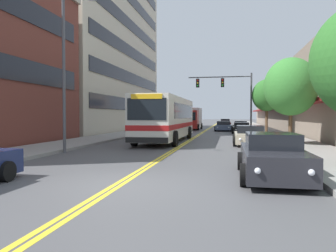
% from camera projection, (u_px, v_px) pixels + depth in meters
% --- Properties ---
extents(ground_plane, '(240.00, 240.00, 0.00)m').
position_uv_depth(ground_plane, '(208.00, 129.00, 45.61)').
color(ground_plane, '#4C4C4F').
extents(sidewalk_left, '(3.46, 106.00, 0.16)m').
position_uv_depth(sidewalk_left, '(157.00, 128.00, 46.96)').
color(sidewalk_left, gray).
rests_on(sidewalk_left, ground_plane).
extents(sidewalk_right, '(3.46, 106.00, 0.16)m').
position_uv_depth(sidewalk_right, '(261.00, 129.00, 44.26)').
color(sidewalk_right, gray).
rests_on(sidewalk_right, ground_plane).
extents(centre_line, '(0.34, 106.00, 0.01)m').
position_uv_depth(centre_line, '(208.00, 129.00, 45.61)').
color(centre_line, yellow).
rests_on(centre_line, ground_plane).
extents(office_tower_left, '(12.08, 28.30, 23.09)m').
position_uv_depth(office_tower_left, '(88.00, 42.00, 42.51)').
color(office_tower_left, beige).
rests_on(office_tower_left, ground_plane).
extents(storefront_row_right, '(9.10, 68.00, 7.80)m').
position_uv_depth(storefront_row_right, '(308.00, 101.00, 43.03)').
color(storefront_row_right, gray).
rests_on(storefront_row_right, ground_plane).
extents(city_bus, '(2.90, 12.01, 3.22)m').
position_uv_depth(city_bus, '(167.00, 117.00, 24.56)').
color(city_bus, silver).
rests_on(city_bus, ground_plane).
extents(car_silver_parked_left_near, '(2.07, 4.49, 1.37)m').
position_uv_depth(car_silver_parked_left_near, '(170.00, 126.00, 40.81)').
color(car_silver_parked_left_near, '#B7B7BC').
rests_on(car_silver_parked_left_near, ground_plane).
extents(car_charcoal_parked_right_foreground, '(2.03, 4.64, 1.39)m').
position_uv_depth(car_charcoal_parked_right_foreground, '(272.00, 157.00, 10.15)').
color(car_charcoal_parked_right_foreground, '#232328').
rests_on(car_charcoal_parked_right_foreground, ground_plane).
extents(car_dark_grey_parked_right_mid, '(2.06, 4.21, 1.19)m').
position_uv_depth(car_dark_grey_parked_right_mid, '(241.00, 126.00, 43.59)').
color(car_dark_grey_parked_right_mid, '#38383D').
rests_on(car_dark_grey_parked_right_mid, ground_plane).
extents(car_black_parked_right_far, '(2.07, 4.68, 1.18)m').
position_uv_depth(car_black_parked_right_far, '(241.00, 128.00, 35.63)').
color(car_black_parked_right_far, black).
rests_on(car_black_parked_right_far, ground_plane).
extents(car_champagne_parked_right_end, '(2.18, 4.72, 1.27)m').
position_uv_depth(car_champagne_parked_right_end, '(250.00, 136.00, 21.64)').
color(car_champagne_parked_right_end, beige).
rests_on(car_champagne_parked_right_end, ground_plane).
extents(car_slate_blue_moving_lead, '(2.15, 4.82, 1.23)m').
position_uv_depth(car_slate_blue_moving_lead, '(224.00, 126.00, 41.27)').
color(car_slate_blue_moving_lead, '#475675').
rests_on(car_slate_blue_moving_lead, ground_plane).
extents(car_red_moving_second, '(2.13, 4.24, 1.30)m').
position_uv_depth(car_red_moving_second, '(225.00, 123.00, 60.47)').
color(car_red_moving_second, maroon).
rests_on(car_red_moving_second, ground_plane).
extents(box_truck, '(2.69, 7.12, 2.97)m').
position_uv_depth(box_truck, '(191.00, 118.00, 44.99)').
color(box_truck, maroon).
rests_on(box_truck, ground_plane).
extents(traffic_signal_mast, '(6.60, 0.38, 6.32)m').
position_uv_depth(traffic_signal_mast, '(229.00, 91.00, 34.13)').
color(traffic_signal_mast, '#47474C').
rests_on(traffic_signal_mast, ground_plane).
extents(street_lamp_left_near, '(1.95, 0.28, 8.01)m').
position_uv_depth(street_lamp_left_near, '(68.00, 61.00, 16.64)').
color(street_lamp_left_near, '#47474C').
rests_on(street_lamp_left_near, ground_plane).
extents(street_tree_right_mid, '(3.23, 3.23, 5.32)m').
position_uv_depth(street_tree_right_mid, '(291.00, 87.00, 20.09)').
color(street_tree_right_mid, brown).
rests_on(street_tree_right_mid, sidewalk_right).
extents(street_tree_right_far, '(2.84, 2.84, 5.32)m').
position_uv_depth(street_tree_right_far, '(267.00, 95.00, 32.10)').
color(street_tree_right_far, brown).
rests_on(street_tree_right_far, sidewalk_right).
extents(fire_hydrant, '(0.36, 0.28, 0.84)m').
position_uv_depth(fire_hydrant, '(291.00, 144.00, 15.66)').
color(fire_hydrant, red).
rests_on(fire_hydrant, sidewalk_right).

